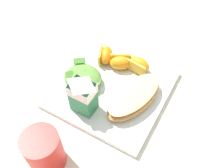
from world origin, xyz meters
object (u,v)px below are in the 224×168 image
(orange_wedge_front, at_px, (139,65))
(cheesy_pizza_bread, at_px, (134,97))
(white_plate, at_px, (112,88))
(milk_carton, at_px, (83,94))
(orange_wedge_rear, at_px, (106,55))
(green_salad_pile, at_px, (83,78))
(orange_wedge_middle, at_px, (121,63))
(drinking_red_cup, at_px, (44,151))

(orange_wedge_front, bearing_deg, cheesy_pizza_bread, 109.42)
(white_plate, xyz_separation_m, milk_carton, (0.03, 0.09, 0.07))
(orange_wedge_rear, bearing_deg, green_salad_pile, 83.94)
(orange_wedge_front, relative_size, orange_wedge_middle, 0.92)
(cheesy_pizza_bread, xyz_separation_m, drinking_red_cup, (0.10, 0.22, 0.02))
(white_plate, bearing_deg, cheesy_pizza_bread, 168.07)
(cheesy_pizza_bread, distance_m, green_salad_pile, 0.14)
(orange_wedge_rear, distance_m, drinking_red_cup, 0.31)
(milk_carton, xyz_separation_m, orange_wedge_front, (-0.06, -0.18, -0.04))
(orange_wedge_front, xyz_separation_m, orange_wedge_rear, (0.10, 0.01, 0.00))
(milk_carton, bearing_deg, orange_wedge_front, -109.08)
(orange_wedge_front, bearing_deg, white_plate, 68.19)
(orange_wedge_front, bearing_deg, milk_carton, 70.92)
(white_plate, relative_size, milk_carton, 2.55)
(green_salad_pile, height_order, orange_wedge_front, green_salad_pile)
(milk_carton, xyz_separation_m, orange_wedge_middle, (-0.01, -0.16, -0.04))
(orange_wedge_middle, relative_size, orange_wedge_rear, 1.01)
(orange_wedge_middle, bearing_deg, drinking_red_cup, 87.24)
(white_plate, xyz_separation_m, orange_wedge_rear, (0.06, -0.07, 0.03))
(white_plate, height_order, cheesy_pizza_bread, cheesy_pizza_bread)
(cheesy_pizza_bread, height_order, drinking_red_cup, drinking_red_cup)
(green_salad_pile, bearing_deg, cheesy_pizza_bread, -175.36)
(cheesy_pizza_bread, height_order, orange_wedge_rear, orange_wedge_rear)
(green_salad_pile, bearing_deg, orange_wedge_rear, -96.06)
(white_plate, relative_size, orange_wedge_middle, 4.01)
(white_plate, xyz_separation_m, drinking_red_cup, (0.03, 0.24, 0.04))
(orange_wedge_rear, bearing_deg, orange_wedge_front, -172.11)
(milk_carton, bearing_deg, orange_wedge_middle, -95.32)
(orange_wedge_middle, bearing_deg, cheesy_pizza_bread, 134.36)
(cheesy_pizza_bread, bearing_deg, drinking_red_cup, 66.52)
(orange_wedge_rear, bearing_deg, drinking_red_cup, 96.42)
(milk_carton, height_order, orange_wedge_front, milk_carton)
(white_plate, height_order, milk_carton, milk_carton)
(orange_wedge_rear, bearing_deg, cheesy_pizza_bread, 146.27)
(cheesy_pizza_bread, bearing_deg, white_plate, -11.93)
(orange_wedge_rear, relative_size, drinking_red_cup, 0.66)
(green_salad_pile, height_order, orange_wedge_middle, green_salad_pile)
(cheesy_pizza_bread, xyz_separation_m, green_salad_pile, (0.14, 0.01, 0.00))
(orange_wedge_front, xyz_separation_m, drinking_red_cup, (0.06, 0.32, 0.02))
(white_plate, xyz_separation_m, green_salad_pile, (0.07, 0.03, 0.03))
(white_plate, bearing_deg, milk_carton, 73.62)
(white_plate, relative_size, orange_wedge_front, 4.38)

